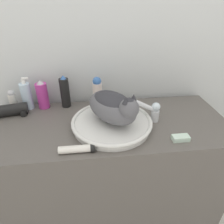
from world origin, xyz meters
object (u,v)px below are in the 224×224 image
Objects in this scene: spray_bottle_trigger at (42,95)px; hair_dryer at (13,110)px; soap_pump_bottle at (27,96)px; faucet at (153,110)px; cat at (113,106)px; cream_tube at (77,149)px; deodorant_stick at (13,100)px; hairspray_can_black at (65,92)px; lotion_bottle_white at (97,91)px; soap_bar at (181,138)px.

spray_bottle_trigger is 0.96× the size of hair_dryer.
soap_pump_bottle is at bearing -144.16° from hair_dryer.
faucet is at bearing -20.50° from spray_bottle_trigger.
cream_tube is at bearing -80.46° from cat.
spray_bottle_trigger is (-0.61, 0.23, 0.01)m from faucet.
faucet is 0.78m from hair_dryer.
hairspray_can_black is (0.31, 0.00, 0.03)m from deodorant_stick.
hairspray_can_black is 0.45m from cream_tube.
lotion_bottle_white is at bearing -0.00° from soap_pump_bottle.
cat reaches higher than soap_bar.
faucet is at bearing 27.58° from cream_tube.
hair_dryer is (-0.76, 0.16, -0.04)m from faucet.
soap_bar is (0.56, -0.40, -0.08)m from hairspray_can_black.
faucet is 0.20m from soap_bar.
lotion_bottle_white is 0.50m from deodorant_stick.
deodorant_stick reaches higher than soap_bar.
cream_tube is at bearing -104.53° from lotion_bottle_white.
soap_bar is at bearing 147.56° from hair_dryer.
hairspray_can_black is at bearing 0.00° from spray_bottle_trigger.
hair_dryer reaches higher than soap_bar.
hair_dryer is (-0.37, 0.36, 0.01)m from cream_tube.
hair_dryer is at bearing -143.50° from cat.
hairspray_can_black is 0.69m from soap_bar.
deodorant_stick is at bearing 131.86° from cream_tube.
soap_bar is (0.69, -0.40, -0.07)m from spray_bottle_trigger.
hair_dryer is 2.27× the size of soap_bar.
soap_bar is at bearing -47.61° from lotion_bottle_white.
deodorant_stick is 0.68× the size of hair_dryer.
hair_dryer is (-0.07, -0.07, -0.05)m from soap_pump_bottle.
spray_bottle_trigger is at bearing 149.81° from soap_bar.
cat reaches higher than cream_tube.
cat is 0.63m from deodorant_stick.
soap_pump_bottle is at bearing 180.00° from hairspray_can_black.
deodorant_stick is (-0.78, 0.23, -0.01)m from faucet.
deodorant_stick reaches higher than cream_tube.
cream_tube is at bearing -63.72° from spray_bottle_trigger.
hairspray_can_black reaches higher than soap_bar.
hairspray_can_black reaches higher than soap_pump_bottle.
deodorant_stick is at bearing -23.64° from faucet.
soap_pump_bottle reaches higher than deodorant_stick.
hair_dryer is at bearing -166.22° from hairspray_can_black.
spray_bottle_trigger is 0.17m from deodorant_stick.
cat is at bearing -33.95° from spray_bottle_trigger.
faucet reaches higher than soap_bar.
hairspray_can_black is 1.28× the size of cream_tube.
spray_bottle_trigger reaches higher than hair_dryer.
faucet is 0.81m from deodorant_stick.
faucet is at bearing -38.88° from lotion_bottle_white.
faucet is 1.21× the size of deodorant_stick.
lotion_bottle_white is (-0.28, 0.23, 0.02)m from faucet.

